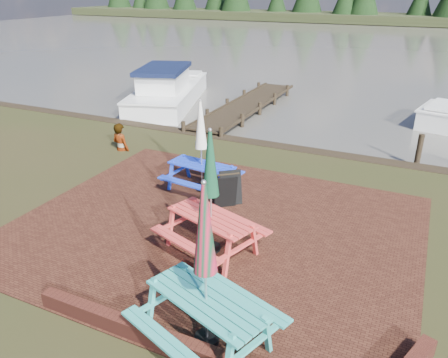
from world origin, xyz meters
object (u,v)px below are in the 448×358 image
Objects in this scene: picnic_table_teal at (206,292)px; boat_jetty at (168,92)px; picnic_table_red at (211,211)px; chalkboard at (228,190)px; jetty at (246,105)px; person at (119,124)px; picnic_table_blue at (202,160)px.

boat_jetty is at bearing 143.62° from picnic_table_teal.
chalkboard is at bearing 123.27° from picnic_table_red.
picnic_table_red reaches higher than jetty.
person is at bearing 116.71° from chalkboard.
chalkboard is (1.06, -0.58, -0.41)m from picnic_table_blue.
picnic_table_teal is 14.38m from jetty.
picnic_table_blue is 0.32× the size of boat_jetty.
picnic_table_blue is at bearing 140.33° from picnic_table_red.
picnic_table_red is 1.45× the size of person.
picnic_table_teal is at bearing 145.22° from person.
picnic_table_blue is 2.76× the size of chalkboard.
chalkboard is 9.76m from jetty.
chalkboard is at bearing -69.98° from jetty.
picnic_table_blue is 10.23m from boat_jetty.
person reaches higher than jetty.
picnic_table_blue is at bearing 167.37° from person.
person is at bearing -103.75° from jetty.
chalkboard is 11.34m from boat_jetty.
picnic_table_red is at bearing -114.94° from chalkboard.
person is at bearing 161.71° from picnic_table_red.
boat_jetty is (-7.21, 8.75, -0.03)m from chalkboard.
picnic_table_teal reaches higher than jetty.
boat_jetty is at bearing -61.88° from person.
person reaches higher than boat_jetty.
chalkboard is (-0.51, 1.96, -0.47)m from picnic_table_red.
picnic_table_teal is 4.63m from chalkboard.
picnic_table_red reaches higher than chalkboard.
picnic_table_teal is at bearing -69.83° from jetty.
picnic_table_red is 1.07× the size of picnic_table_blue.
picnic_table_blue is (-1.57, 2.54, -0.06)m from picnic_table_red.
chalkboard is 5.52m from person.
person is (-5.04, 2.22, 0.45)m from chalkboard.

